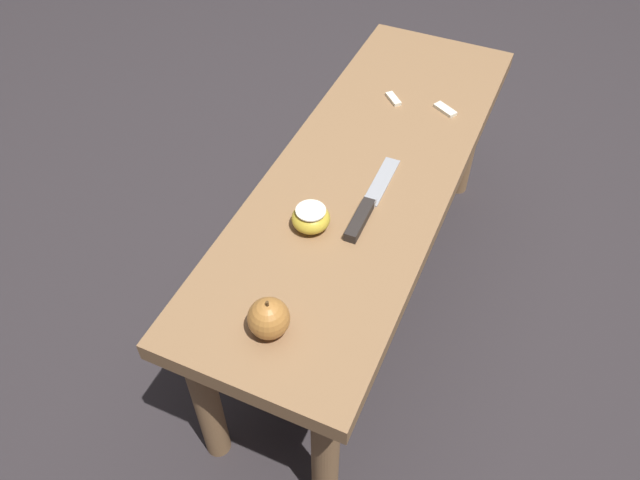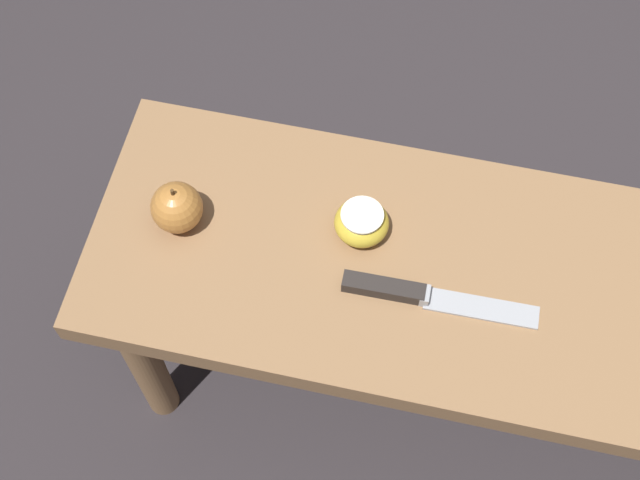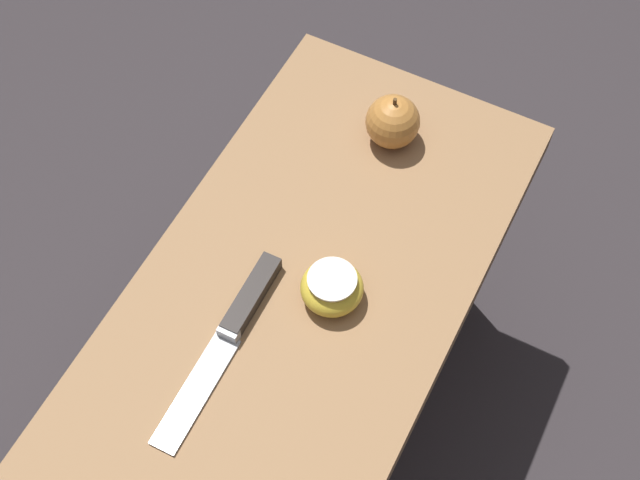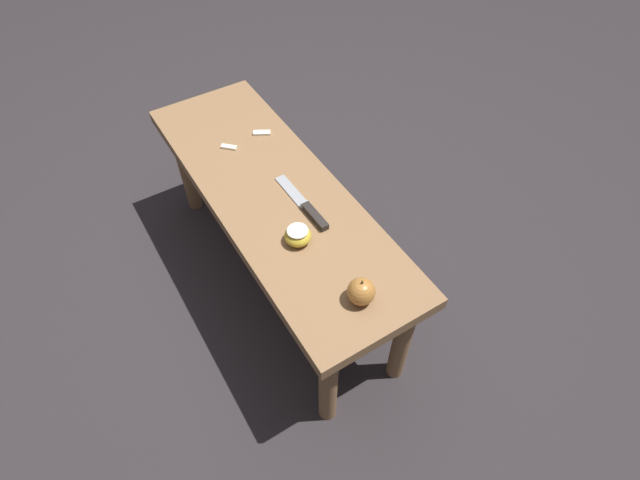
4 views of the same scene
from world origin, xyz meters
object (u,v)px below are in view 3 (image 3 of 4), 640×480
at_px(apple_whole, 390,121).
at_px(apple_cut, 332,288).
at_px(wooden_bench, 220,455).
at_px(knife, 237,321).

height_order(apple_whole, apple_cut, apple_whole).
xyz_separation_m(wooden_bench, apple_whole, (-0.46, -0.00, 0.10)).
bearing_deg(knife, wooden_bench, 18.29).
relative_size(apple_whole, apple_cut, 1.07).
xyz_separation_m(knife, apple_cut, (-0.08, 0.08, 0.02)).
distance_m(knife, apple_cut, 0.12).
bearing_deg(apple_cut, knife, -44.91).
bearing_deg(apple_cut, wooden_bench, -10.02).
bearing_deg(apple_whole, knife, -7.21).
distance_m(wooden_bench, knife, 0.15).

